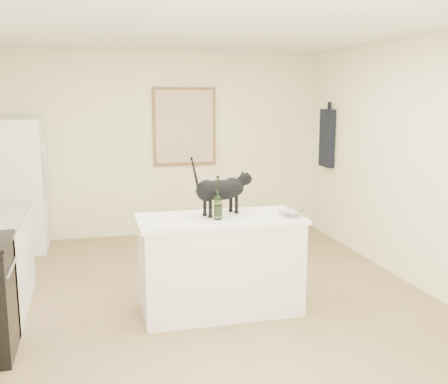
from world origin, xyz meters
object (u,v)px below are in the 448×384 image
Objects in this scene: fridge at (17,186)px; wine_bottle at (218,200)px; black_cat at (220,193)px; glass_bowl at (291,214)px.

fridge is 4.93× the size of wine_bottle.
black_cat is 1.73× the size of wine_bottle.
wine_bottle is (2.01, -2.64, 0.22)m from fridge.
black_cat is at bearing -49.88° from fridge.
black_cat is 2.55× the size of glass_bowl.
black_cat is 0.19m from wine_bottle.
fridge reaches higher than glass_bowl.
glass_bowl is (2.68, -2.70, 0.08)m from fridge.
glass_bowl is (0.67, -0.06, -0.14)m from wine_bottle.
black_cat is 0.68m from glass_bowl.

